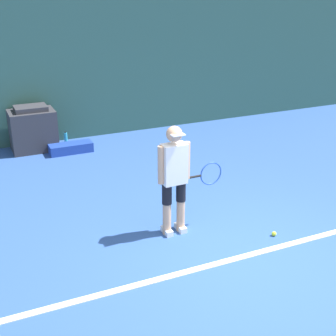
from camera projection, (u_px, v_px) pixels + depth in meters
name	position (u px, v px, depth m)	size (l,w,h in m)	color
ground_plane	(248.00, 259.00, 6.09)	(24.00, 24.00, 0.00)	#2D5193
back_wall	(105.00, 68.00, 10.54)	(24.00, 0.10, 3.09)	#2D564C
court_baseline	(245.00, 256.00, 6.15)	(21.60, 0.10, 0.01)	white
tennis_player	(175.00, 176.00, 6.44)	(1.01, 0.29, 1.59)	tan
tennis_ball	(274.00, 234.00, 6.64)	(0.07, 0.07, 0.07)	#D1E533
covered_chair	(33.00, 129.00, 9.89)	(0.93, 0.68, 0.96)	#333338
equipment_bag	(71.00, 148.00, 9.85)	(0.90, 0.35, 0.20)	#1E3D99
water_bottle	(66.00, 138.00, 10.41)	(0.07, 0.07, 0.27)	#33ADD6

